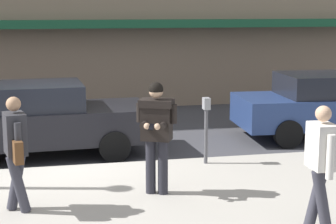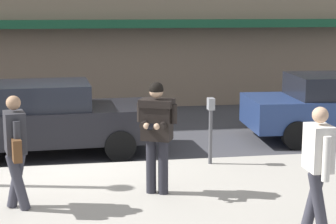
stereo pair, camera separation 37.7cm
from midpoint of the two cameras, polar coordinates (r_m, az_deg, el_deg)
The scene contains 8 objects.
ground_plane at distance 11.08m, azimuth -8.72°, elevation -5.68°, with size 80.00×80.00×0.00m, color #3D3D42.
sidewalk at distance 8.42m, azimuth -1.46°, elevation -10.35°, with size 32.00×5.30×0.14m, color #A8A399.
curb_paint_line at distance 11.18m, azimuth -3.58°, elevation -5.41°, with size 28.00×0.12×0.01m, color silver.
parked_sedan_mid at distance 12.02m, azimuth -11.36°, elevation -0.60°, with size 4.58×2.09×1.54m.
man_texting_on_phone at distance 8.80m, azimuth 0.08°, elevation -1.40°, with size 0.61×0.65×1.81m.
pedestrian_in_light_coat at distance 7.58m, azimuth 16.37°, elevation -4.93°, with size 0.33×0.60×1.70m.
pedestrian_with_bag at distance 8.40m, azimuth -13.99°, elevation -3.32°, with size 0.39×0.72×1.70m.
parking_meter at distance 10.61m, azimuth 5.37°, elevation -0.93°, with size 0.12×0.18×1.27m.
Camera 2 is at (0.08, -10.68, 3.08)m, focal length 60.00 mm.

